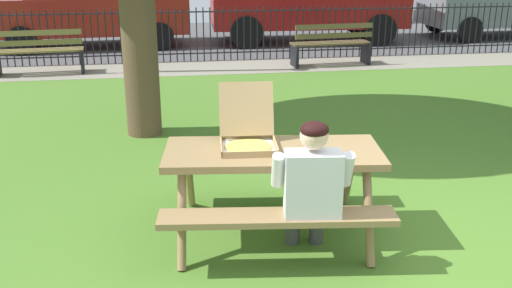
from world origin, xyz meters
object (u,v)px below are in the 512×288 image
(pizza_box_open, at_px, (248,135))
(park_bench_center, at_px, (331,45))
(parked_car_left, at_px, (90,3))
(adult_at_table, at_px, (311,185))
(park_bench_left, at_px, (39,52))
(picnic_table_foreground, at_px, (273,169))

(pizza_box_open, distance_m, park_bench_center, 7.38)
(pizza_box_open, height_order, parked_car_left, parked_car_left)
(adult_at_table, xyz_separation_m, park_bench_left, (-3.38, 7.53, -0.24))
(adult_at_table, bearing_deg, picnic_table_foreground, 110.74)
(park_bench_left, distance_m, parked_car_left, 3.18)
(pizza_box_open, height_order, park_bench_left, pizza_box_open)
(adult_at_table, relative_size, parked_car_left, 0.27)
(picnic_table_foreground, xyz_separation_m, pizza_box_open, (-0.19, 0.13, 0.27))
(adult_at_table, height_order, park_bench_left, adult_at_table)
(adult_at_table, relative_size, park_bench_left, 0.73)
(pizza_box_open, relative_size, parked_car_left, 0.13)
(park_bench_center, xyz_separation_m, parked_car_left, (-4.99, 3.05, 0.59))
(pizza_box_open, relative_size, park_bench_center, 0.36)
(picnic_table_foreground, relative_size, adult_at_table, 1.65)
(pizza_box_open, xyz_separation_m, adult_at_table, (0.39, -0.66, -0.21))
(pizza_box_open, bearing_deg, adult_at_table, -59.45)
(park_bench_left, relative_size, parked_car_left, 0.36)
(picnic_table_foreground, relative_size, parked_car_left, 0.44)
(picnic_table_foreground, relative_size, park_bench_left, 1.20)
(park_bench_left, bearing_deg, picnic_table_foreground, -65.57)
(pizza_box_open, height_order, adult_at_table, pizza_box_open)
(park_bench_left, xyz_separation_m, park_bench_center, (5.64, -0.00, 0.00))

